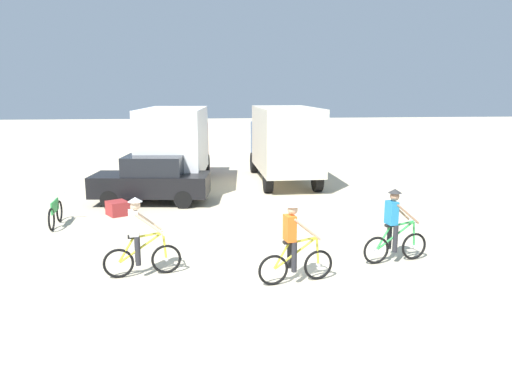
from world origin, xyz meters
TOP-DOWN VIEW (x-y plane):
  - ground_plane at (0.00, 0.00)m, footprint 120.00×120.00m
  - box_truck_avon_van at (-2.56, 10.74)m, footprint 2.89×6.91m
  - box_truck_cream_rv at (2.14, 11.19)m, footprint 2.46×6.78m
  - sedan_parked at (-3.32, 7.48)m, footprint 4.38×2.24m
  - cyclist_orange_shirt at (-2.89, 0.14)m, footprint 1.71×0.55m
  - cyclist_cowboy_hat at (0.47, -0.62)m, footprint 1.71×0.56m
  - cyclist_near_camera at (3.11, 0.43)m, footprint 1.71×0.56m
  - bicycle_spare at (-5.97, 4.66)m, footprint 0.50×1.73m
  - supply_crate at (-4.31, 5.81)m, footprint 0.86×0.89m

SIDE VIEW (x-z plane):
  - ground_plane at x=0.00m, z-range 0.00..0.00m
  - supply_crate at x=-4.31m, z-range 0.00..0.47m
  - bicycle_spare at x=-5.97m, z-range -0.09..0.88m
  - cyclist_orange_shirt at x=-2.89m, z-range -0.06..1.76m
  - cyclist_cowboy_hat at x=0.47m, z-range -0.06..1.76m
  - cyclist_near_camera at x=3.11m, z-range -0.06..1.76m
  - sedan_parked at x=-3.32m, z-range 0.00..1.76m
  - box_truck_avon_van at x=-2.56m, z-range 0.20..3.55m
  - box_truck_cream_rv at x=2.14m, z-range 0.20..3.55m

